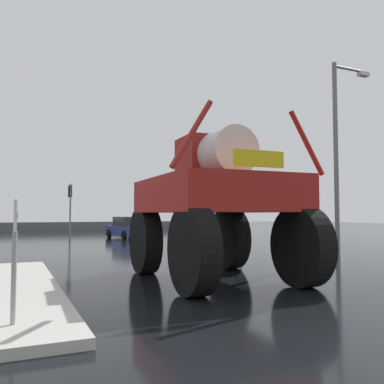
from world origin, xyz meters
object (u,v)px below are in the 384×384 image
(lane_arrow_sign, at_px, (15,238))
(traffic_signal_far_left, at_px, (142,203))
(bare_tree_right, at_px, (224,175))
(oversize_sprayer, at_px, (215,202))
(traffic_signal_near_right, at_px, (238,196))
(traffic_signal_far_right, at_px, (70,199))
(sedan_ahead, at_px, (128,228))
(streetlight_near_right, at_px, (339,148))

(lane_arrow_sign, bearing_deg, traffic_signal_far_left, 68.62)
(lane_arrow_sign, bearing_deg, bare_tree_right, 53.32)
(traffic_signal_far_left, distance_m, bare_tree_right, 7.21)
(bare_tree_right, bearing_deg, oversize_sprayer, -119.74)
(oversize_sprayer, bearing_deg, traffic_signal_near_right, -34.72)
(traffic_signal_far_right, bearing_deg, oversize_sprayer, -87.14)
(traffic_signal_far_right, bearing_deg, lane_arrow_sign, -99.31)
(sedan_ahead, xyz_separation_m, traffic_signal_far_right, (-3.76, 1.65, 2.09))
(sedan_ahead, distance_m, traffic_signal_near_right, 13.81)
(oversize_sprayer, xyz_separation_m, traffic_signal_far_left, (4.30, 20.19, 0.54))
(traffic_signal_near_right, relative_size, streetlight_near_right, 0.43)
(traffic_signal_near_right, distance_m, traffic_signal_far_right, 16.01)
(streetlight_near_right, relative_size, bare_tree_right, 1.44)
(oversize_sprayer, height_order, bare_tree_right, bare_tree_right)
(sedan_ahead, relative_size, traffic_signal_far_right, 1.12)
(lane_arrow_sign, height_order, streetlight_near_right, streetlight_near_right)
(lane_arrow_sign, distance_m, traffic_signal_near_right, 11.66)
(oversize_sprayer, xyz_separation_m, streetlight_near_right, (7.03, 2.79, 2.34))
(oversize_sprayer, distance_m, sedan_ahead, 18.78)
(sedan_ahead, height_order, bare_tree_right, bare_tree_right)
(lane_arrow_sign, height_order, oversize_sprayer, oversize_sprayer)
(sedan_ahead, bearing_deg, streetlight_near_right, -173.37)
(lane_arrow_sign, height_order, traffic_signal_far_right, traffic_signal_far_right)
(oversize_sprayer, relative_size, bare_tree_right, 1.03)
(lane_arrow_sign, bearing_deg, streetlight_near_right, 26.50)
(lane_arrow_sign, xyz_separation_m, traffic_signal_far_left, (9.13, 23.31, 1.19))
(oversize_sprayer, height_order, traffic_signal_far_left, oversize_sprayer)
(streetlight_near_right, xyz_separation_m, bare_tree_right, (1.22, 11.64, -0.02))
(oversize_sprayer, relative_size, streetlight_near_right, 0.71)
(sedan_ahead, height_order, streetlight_near_right, streetlight_near_right)
(traffic_signal_far_right, relative_size, bare_tree_right, 0.71)
(lane_arrow_sign, relative_size, sedan_ahead, 0.40)
(streetlight_near_right, bearing_deg, bare_tree_right, 84.03)
(sedan_ahead, bearing_deg, lane_arrow_sign, 152.15)
(traffic_signal_near_right, xyz_separation_m, traffic_signal_far_right, (-4.60, 15.33, 0.36))
(oversize_sprayer, distance_m, traffic_signal_near_right, 6.06)
(streetlight_near_right, bearing_deg, traffic_signal_near_right, 148.90)
(traffic_signal_near_right, relative_size, bare_tree_right, 0.62)
(lane_arrow_sign, relative_size, traffic_signal_near_right, 0.52)
(sedan_ahead, xyz_separation_m, streetlight_near_right, (4.28, -15.75, 3.63))
(streetlight_near_right, distance_m, bare_tree_right, 11.71)
(lane_arrow_sign, relative_size, oversize_sprayer, 0.31)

